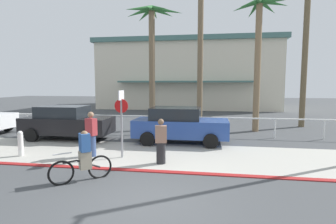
% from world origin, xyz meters
% --- Properties ---
extents(ground_plane, '(80.00, 80.00, 0.00)m').
position_xyz_m(ground_plane, '(0.00, 10.00, 0.00)').
color(ground_plane, '#424447').
extents(sidewalk_strip, '(44.00, 4.00, 0.02)m').
position_xyz_m(sidewalk_strip, '(0.00, 4.20, 0.01)').
color(sidewalk_strip, '#ADAAA0').
rests_on(sidewalk_strip, ground).
extents(curb_paint, '(44.00, 0.24, 0.03)m').
position_xyz_m(curb_paint, '(0.00, 2.20, 0.01)').
color(curb_paint, maroon).
rests_on(curb_paint, ground).
extents(building_backdrop, '(20.22, 12.28, 7.68)m').
position_xyz_m(building_backdrop, '(-1.34, 27.43, 3.86)').
color(building_backdrop, beige).
rests_on(building_backdrop, ground).
extents(rail_fence, '(23.66, 0.08, 1.04)m').
position_xyz_m(rail_fence, '(-0.00, 8.50, 0.84)').
color(rail_fence, white).
rests_on(rail_fence, ground).
extents(stop_sign_bike_lane, '(0.52, 0.56, 2.56)m').
position_xyz_m(stop_sign_bike_lane, '(-1.86, 3.62, 1.68)').
color(stop_sign_bike_lane, gray).
rests_on(stop_sign_bike_lane, ground).
extents(bollard_0, '(0.20, 0.20, 1.00)m').
position_xyz_m(bollard_0, '(-5.80, 3.18, 0.52)').
color(bollard_0, white).
rests_on(bollard_0, ground).
extents(palm_tree_0, '(3.41, 2.92, 7.38)m').
position_xyz_m(palm_tree_0, '(-2.10, 10.04, 5.61)').
color(palm_tree_0, '#756047').
rests_on(palm_tree_0, ground).
extents(palm_tree_1, '(3.16, 3.02, 9.18)m').
position_xyz_m(palm_tree_1, '(0.66, 11.93, 6.61)').
color(palm_tree_1, '#756047').
rests_on(palm_tree_1, ground).
extents(palm_tree_2, '(3.10, 3.65, 7.61)m').
position_xyz_m(palm_tree_2, '(4.07, 10.42, 5.69)').
color(palm_tree_2, '#846B4C').
rests_on(palm_tree_2, ground).
extents(palm_tree_3, '(3.36, 3.57, 10.12)m').
position_xyz_m(palm_tree_3, '(7.24, 12.70, 7.60)').
color(palm_tree_3, brown).
rests_on(palm_tree_3, ground).
extents(car_black_1, '(4.40, 2.02, 1.69)m').
position_xyz_m(car_black_1, '(-5.74, 6.49, 0.87)').
color(car_black_1, black).
rests_on(car_black_1, ground).
extents(car_blue_2, '(4.40, 2.02, 1.69)m').
position_xyz_m(car_blue_2, '(-0.01, 6.53, 0.87)').
color(car_blue_2, '#284793').
rests_on(car_blue_2, ground).
extents(cyclist_black_0, '(1.42, 1.23, 1.50)m').
position_xyz_m(cyclist_black_0, '(-2.15, 1.08, 0.69)').
color(cyclist_black_0, black).
rests_on(cyclist_black_0, ground).
extents(pedestrian_0, '(0.47, 0.42, 1.75)m').
position_xyz_m(pedestrian_0, '(-3.07, 3.58, 0.81)').
color(pedestrian_0, '#384C7A').
rests_on(pedestrian_0, ground).
extents(pedestrian_1, '(0.45, 0.38, 1.60)m').
position_xyz_m(pedestrian_1, '(-0.25, 3.07, 0.73)').
color(pedestrian_1, '#232326').
rests_on(pedestrian_1, ground).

